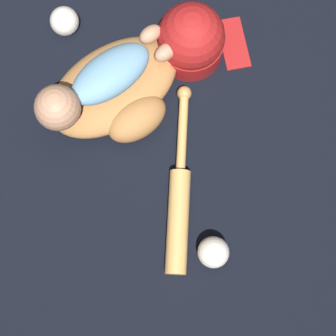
{
  "coord_description": "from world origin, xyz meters",
  "views": [
    {
      "loc": [
        0.31,
        0.45,
        1.4
      ],
      "look_at": [
        0.08,
        0.23,
        0.07
      ],
      "focal_mm": 60.0,
      "sensor_mm": 36.0,
      "label": 1
    }
  ],
  "objects_px": {
    "baseball_glove": "(118,92)",
    "baby_figure": "(93,85)",
    "baseball_spare": "(65,21)",
    "baseball_cap": "(191,39)",
    "baseball": "(213,252)",
    "baseball_bat": "(179,201)"
  },
  "relations": [
    {
      "from": "baby_figure",
      "to": "baseball_glove",
      "type": "bearing_deg",
      "value": 154.3
    },
    {
      "from": "baseball",
      "to": "baseball_spare",
      "type": "bearing_deg",
      "value": -102.12
    },
    {
      "from": "baby_figure",
      "to": "baseball_spare",
      "type": "bearing_deg",
      "value": -111.16
    },
    {
      "from": "baseball_cap",
      "to": "baseball_bat",
      "type": "bearing_deg",
      "value": 41.11
    },
    {
      "from": "baseball_glove",
      "to": "baseball_spare",
      "type": "distance_m",
      "value": 0.25
    },
    {
      "from": "baseball_glove",
      "to": "baseball_spare",
      "type": "height_order",
      "value": "baseball_glove"
    },
    {
      "from": "baseball_glove",
      "to": "baseball_cap",
      "type": "relative_size",
      "value": 1.54
    },
    {
      "from": "baby_figure",
      "to": "baseball_spare",
      "type": "height_order",
      "value": "baby_figure"
    },
    {
      "from": "baseball_cap",
      "to": "baseball",
      "type": "bearing_deg",
      "value": 50.85
    },
    {
      "from": "baseball_bat",
      "to": "baseball_spare",
      "type": "xyz_separation_m",
      "value": [
        -0.12,
        -0.56,
        0.01
      ]
    },
    {
      "from": "baseball_glove",
      "to": "baseball_spare",
      "type": "bearing_deg",
      "value": -98.71
    },
    {
      "from": "baby_figure",
      "to": "baseball_bat",
      "type": "height_order",
      "value": "baby_figure"
    },
    {
      "from": "baby_figure",
      "to": "baseball_spare",
      "type": "relative_size",
      "value": 4.98
    },
    {
      "from": "baseball_glove",
      "to": "baseball_spare",
      "type": "xyz_separation_m",
      "value": [
        -0.04,
        -0.25,
        -0.01
      ]
    },
    {
      "from": "baseball_spare",
      "to": "baseball_cap",
      "type": "relative_size",
      "value": 0.3
    },
    {
      "from": "baseball_glove",
      "to": "baby_figure",
      "type": "height_order",
      "value": "baby_figure"
    },
    {
      "from": "baseball_glove",
      "to": "baby_figure",
      "type": "distance_m",
      "value": 0.11
    },
    {
      "from": "baseball_bat",
      "to": "baby_figure",
      "type": "bearing_deg",
      "value": -95.95
    },
    {
      "from": "baseball_cap",
      "to": "baby_figure",
      "type": "bearing_deg",
      "value": -12.06
    },
    {
      "from": "baseball",
      "to": "baseball_cap",
      "type": "bearing_deg",
      "value": -129.15
    },
    {
      "from": "baseball_spare",
      "to": "baseball_cap",
      "type": "height_order",
      "value": "baseball_cap"
    },
    {
      "from": "baseball",
      "to": "baseball_spare",
      "type": "height_order",
      "value": "same"
    }
  ]
}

